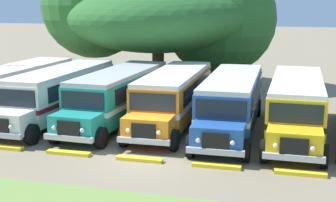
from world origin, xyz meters
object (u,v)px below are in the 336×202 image
at_px(parked_bus_slot_2, 119,93).
at_px(parked_bus_slot_5, 296,103).
at_px(parked_bus_slot_4, 232,100).
at_px(parked_bus_slot_0, 15,87).
at_px(parked_bus_slot_1, 60,91).
at_px(parked_bus_slot_3, 174,95).
at_px(broad_shade_tree, 163,14).

xyz_separation_m(parked_bus_slot_2, parked_bus_slot_5, (9.53, -0.22, 0.00)).
xyz_separation_m(parked_bus_slot_4, parked_bus_slot_5, (3.24, 0.03, 0.00)).
distance_m(parked_bus_slot_0, parked_bus_slot_2, 6.63).
distance_m(parked_bus_slot_0, parked_bus_slot_4, 12.93).
distance_m(parked_bus_slot_1, parked_bus_slot_4, 9.76).
bearing_deg(parked_bus_slot_1, parked_bus_slot_4, 91.92).
bearing_deg(parked_bus_slot_1, parked_bus_slot_0, -97.81).
distance_m(parked_bus_slot_2, parked_bus_slot_3, 3.08).
height_order(parked_bus_slot_0, parked_bus_slot_5, same).
bearing_deg(parked_bus_slot_5, parked_bus_slot_0, -90.61).
relative_size(parked_bus_slot_0, parked_bus_slot_5, 1.00).
relative_size(parked_bus_slot_2, broad_shade_tree, 0.63).
relative_size(parked_bus_slot_2, parked_bus_slot_4, 1.00).
height_order(parked_bus_slot_4, parked_bus_slot_5, same).
distance_m(parked_bus_slot_1, parked_bus_slot_5, 13.00).
xyz_separation_m(parked_bus_slot_0, broad_shade_tree, (6.13, 11.15, 4.05)).
xyz_separation_m(parked_bus_slot_2, parked_bus_slot_3, (3.05, 0.44, 0.00)).
height_order(parked_bus_slot_1, broad_shade_tree, broad_shade_tree).
height_order(parked_bus_slot_0, parked_bus_slot_4, same).
bearing_deg(parked_bus_slot_2, parked_bus_slot_0, -89.04).
height_order(parked_bus_slot_1, parked_bus_slot_2, same).
bearing_deg(parked_bus_slot_4, parked_bus_slot_3, -102.58).
bearing_deg(broad_shade_tree, parked_bus_slot_0, -118.80).
bearing_deg(parked_bus_slot_2, parked_bus_slot_3, 100.92).
relative_size(parked_bus_slot_3, parked_bus_slot_5, 1.00).
bearing_deg(broad_shade_tree, parked_bus_slot_1, -104.27).
xyz_separation_m(parked_bus_slot_2, parked_bus_slot_4, (6.29, -0.25, 0.00)).
distance_m(parked_bus_slot_3, parked_bus_slot_4, 3.32).
height_order(parked_bus_slot_4, broad_shade_tree, broad_shade_tree).
distance_m(parked_bus_slot_2, broad_shade_tree, 12.07).
relative_size(parked_bus_slot_1, parked_bus_slot_4, 1.00).
xyz_separation_m(parked_bus_slot_3, parked_bus_slot_5, (6.49, -0.66, 0.00)).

